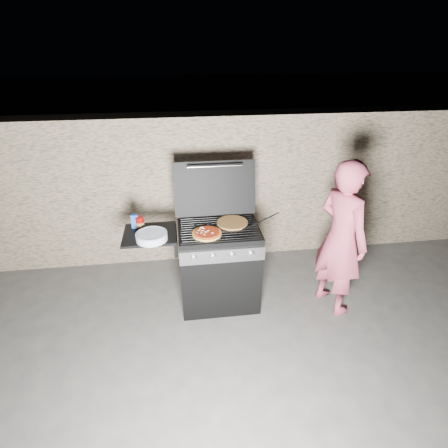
{
  "coord_description": "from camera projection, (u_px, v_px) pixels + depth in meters",
  "views": [
    {
      "loc": [
        -0.34,
        -2.97,
        2.57
      ],
      "look_at": [
        0.05,
        0.0,
        0.95
      ],
      "focal_mm": 28.0,
      "sensor_mm": 36.0,
      "label": 1
    }
  ],
  "objects": [
    {
      "name": "person",
      "position": [
        341.0,
        239.0,
        3.42
      ],
      "size": [
        0.57,
        0.69,
        1.63
      ],
      "primitive_type": "imported",
      "rotation": [
        0.0,
        0.0,
        1.93
      ],
      "color": "#AE4259",
      "rests_on": "ground"
    },
    {
      "name": "gas_grill",
      "position": [
        195.0,
        268.0,
        3.6
      ],
      "size": [
        1.34,
        0.79,
        0.91
      ],
      "primitive_type": null,
      "color": "black",
      "rests_on": "ground"
    },
    {
      "name": "tongs",
      "position": [
        261.0,
        221.0,
        3.44
      ],
      "size": [
        0.41,
        0.18,
        0.09
      ],
      "primitive_type": "cylinder",
      "rotation": [
        0.0,
        1.4,
        0.4
      ],
      "color": "black",
      "rests_on": "gas_grill"
    },
    {
      "name": "stone_wall",
      "position": [
        209.0,
        188.0,
        4.34
      ],
      "size": [
        8.0,
        0.35,
        1.8
      ],
      "primitive_type": "cube",
      "color": "tan",
      "rests_on": "ground"
    },
    {
      "name": "blue_carton",
      "position": [
        135.0,
        221.0,
        3.4
      ],
      "size": [
        0.07,
        0.04,
        0.14
      ],
      "primitive_type": "cube",
      "rotation": [
        0.0,
        0.0,
        0.02
      ],
      "color": "#1A3F94",
      "rests_on": "gas_grill"
    },
    {
      "name": "plate_stack",
      "position": [
        152.0,
        236.0,
        3.22
      ],
      "size": [
        0.36,
        0.36,
        0.07
      ],
      "primitive_type": "cylinder",
      "rotation": [
        0.0,
        0.0,
        -0.28
      ],
      "color": "silver",
      "rests_on": "gas_grill"
    },
    {
      "name": "ground",
      "position": [
        220.0,
        300.0,
        3.85
      ],
      "size": [
        50.0,
        50.0,
        0.0
      ],
      "primitive_type": "plane",
      "color": "#3F3F3F"
    },
    {
      "name": "pizza_plain",
      "position": [
        232.0,
        223.0,
        3.49
      ],
      "size": [
        0.37,
        0.37,
        0.02
      ],
      "primitive_type": "cylinder",
      "rotation": [
        0.0,
        0.0,
        0.24
      ],
      "color": "#BD8F3C",
      "rests_on": "gas_grill"
    },
    {
      "name": "sauce_jar",
      "position": [
        140.0,
        222.0,
        3.4
      ],
      "size": [
        0.09,
        0.09,
        0.12
      ],
      "primitive_type": "cylinder",
      "rotation": [
        0.0,
        0.0,
        0.16
      ],
      "color": "#740604",
      "rests_on": "gas_grill"
    },
    {
      "name": "pizza_topped",
      "position": [
        207.0,
        233.0,
        3.3
      ],
      "size": [
        0.36,
        0.36,
        0.03
      ],
      "primitive_type": null,
      "rotation": [
        0.0,
        0.0,
        -0.37
      ],
      "color": "#B0803D",
      "rests_on": "gas_grill"
    }
  ]
}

